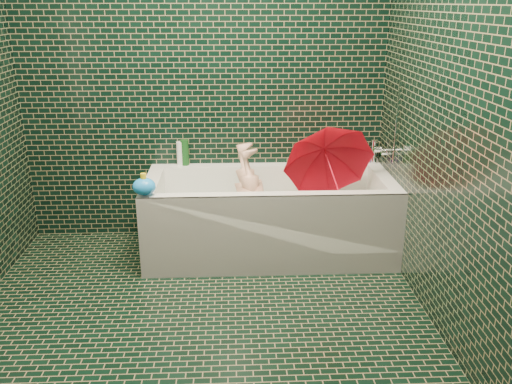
{
  "coord_description": "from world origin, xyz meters",
  "views": [
    {
      "loc": [
        0.2,
        -2.49,
        1.7
      ],
      "look_at": [
        0.35,
        0.82,
        0.52
      ],
      "focal_mm": 38.0,
      "sensor_mm": 36.0,
      "label": 1
    }
  ],
  "objects_px": {
    "umbrella": "(332,172)",
    "rubber_duck": "(345,159)",
    "child": "(257,213)",
    "bath_toy": "(144,186)",
    "bathtub": "(269,225)"
  },
  "relations": [
    {
      "from": "bathtub",
      "to": "umbrella",
      "type": "relative_size",
      "value": 2.87
    },
    {
      "from": "umbrella",
      "to": "rubber_duck",
      "type": "distance_m",
      "value": 0.42
    },
    {
      "from": "rubber_duck",
      "to": "child",
      "type": "bearing_deg",
      "value": -160.0
    },
    {
      "from": "bath_toy",
      "to": "rubber_duck",
      "type": "bearing_deg",
      "value": 24.31
    },
    {
      "from": "umbrella",
      "to": "bathtub",
      "type": "bearing_deg",
      "value": -177.95
    },
    {
      "from": "rubber_duck",
      "to": "bathtub",
      "type": "bearing_deg",
      "value": -158.97
    },
    {
      "from": "rubber_duck",
      "to": "bath_toy",
      "type": "bearing_deg",
      "value": -163.71
    },
    {
      "from": "bathtub",
      "to": "bath_toy",
      "type": "distance_m",
      "value": 0.94
    },
    {
      "from": "bathtub",
      "to": "rubber_duck",
      "type": "relative_size",
      "value": 15.48
    },
    {
      "from": "child",
      "to": "rubber_duck",
      "type": "distance_m",
      "value": 0.81
    },
    {
      "from": "child",
      "to": "rubber_duck",
      "type": "relative_size",
      "value": 8.7
    },
    {
      "from": "bath_toy",
      "to": "bathtub",
      "type": "bearing_deg",
      "value": 20.6
    },
    {
      "from": "child",
      "to": "bath_toy",
      "type": "xyz_separation_m",
      "value": [
        -0.71,
        -0.27,
        0.3
      ]
    },
    {
      "from": "child",
      "to": "umbrella",
      "type": "distance_m",
      "value": 0.59
    },
    {
      "from": "rubber_duck",
      "to": "bath_toy",
      "type": "height_order",
      "value": "bath_toy"
    }
  ]
}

